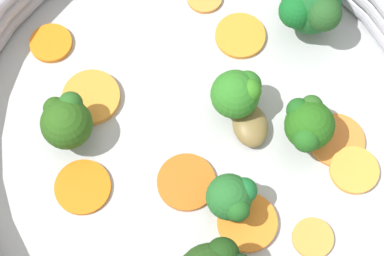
# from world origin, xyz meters

# --- Properties ---
(ground_plane) EXTENTS (4.00, 4.00, 0.00)m
(ground_plane) POSITION_xyz_m (0.00, 0.00, 0.00)
(ground_plane) COLOR gray
(skillet) EXTENTS (0.34, 0.34, 0.01)m
(skillet) POSITION_xyz_m (0.00, 0.00, 0.01)
(skillet) COLOR #B2B5B7
(skillet) RESTS_ON ground_plane
(skillet_rim_wall) EXTENTS (0.36, 0.36, 0.04)m
(skillet_rim_wall) POSITION_xyz_m (0.00, 0.00, 0.03)
(skillet_rim_wall) COLOR #B2AFBE
(skillet_rim_wall) RESTS_ON skillet
(carrot_slice_1) EXTENTS (0.06, 0.06, 0.00)m
(carrot_slice_1) POSITION_xyz_m (0.09, -0.01, 0.01)
(carrot_slice_1) COLOR orange
(carrot_slice_1) RESTS_ON skillet
(carrot_slice_2) EXTENTS (0.05, 0.05, 0.01)m
(carrot_slice_2) POSITION_xyz_m (0.05, -0.07, 0.01)
(carrot_slice_2) COLOR orange
(carrot_slice_2) RESTS_ON skillet
(carrot_slice_3) EXTENTS (0.05, 0.05, 0.00)m
(carrot_slice_3) POSITION_xyz_m (0.02, 0.03, 0.01)
(carrot_slice_3) COLOR orange
(carrot_slice_3) RESTS_ON skillet
(carrot_slice_4) EXTENTS (0.04, 0.04, 0.00)m
(carrot_slice_4) POSITION_xyz_m (-0.02, 0.11, 0.01)
(carrot_slice_4) COLOR #EE943D
(carrot_slice_4) RESTS_ON skillet
(carrot_slice_5) EXTENTS (0.06, 0.06, 0.00)m
(carrot_slice_5) POSITION_xyz_m (-0.08, -0.05, 0.01)
(carrot_slice_5) COLOR orange
(carrot_slice_5) RESTS_ON skillet
(carrot_slice_6) EXTENTS (0.05, 0.05, 0.00)m
(carrot_slice_6) POSITION_xyz_m (-0.08, 0.07, 0.01)
(carrot_slice_6) COLOR orange
(carrot_slice_6) RESTS_ON skillet
(carrot_slice_7) EXTENTS (0.06, 0.06, 0.01)m
(carrot_slice_7) POSITION_xyz_m (0.01, 0.08, 0.01)
(carrot_slice_7) COLOR orange
(carrot_slice_7) RESTS_ON skillet
(carrot_slice_8) EXTENTS (0.04, 0.04, 0.00)m
(carrot_slice_8) POSITION_xyz_m (-0.08, 0.09, 0.01)
(carrot_slice_8) COLOR #F99B3B
(carrot_slice_8) RESTS_ON skillet
(carrot_slice_9) EXTENTS (0.04, 0.04, 0.00)m
(carrot_slice_9) POSITION_xyz_m (0.05, -0.13, 0.01)
(carrot_slice_9) COLOR orange
(carrot_slice_9) RESTS_ON skillet
(broccoli_floret_1) EXTENTS (0.04, 0.04, 0.04)m
(broccoli_floret_1) POSITION_xyz_m (0.07, -0.05, 0.04)
(broccoli_floret_1) COLOR #7BA156
(broccoli_floret_1) RESTS_ON skillet
(broccoli_floret_2) EXTENTS (0.04, 0.04, 0.04)m
(broccoli_floret_2) POSITION_xyz_m (-0.04, -0.00, 0.04)
(broccoli_floret_2) COLOR #779459
(broccoli_floret_2) RESTS_ON skillet
(broccoli_floret_3) EXTENTS (0.04, 0.04, 0.04)m
(broccoli_floret_3) POSITION_xyz_m (-0.07, 0.05, 0.04)
(broccoli_floret_3) COLOR #5D8D56
(broccoli_floret_3) RESTS_ON skillet
(broccoli_floret_4) EXTENTS (0.04, 0.04, 0.04)m
(broccoli_floret_4) POSITION_xyz_m (0.01, 0.06, 0.03)
(broccoli_floret_4) COLOR #80A56C
(broccoli_floret_4) RESTS_ON skillet
(broccoli_floret_5) EXTENTS (0.05, 0.05, 0.05)m
(broccoli_floret_5) POSITION_xyz_m (-0.13, -0.02, 0.04)
(broccoli_floret_5) COLOR #8CB360
(broccoli_floret_5) RESTS_ON skillet
(mushroom_piece_0) EXTENTS (0.04, 0.04, 0.01)m
(mushroom_piece_0) POSITION_xyz_m (-0.04, 0.02, 0.02)
(mushroom_piece_0) COLOR olive
(mushroom_piece_0) RESTS_ON skillet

